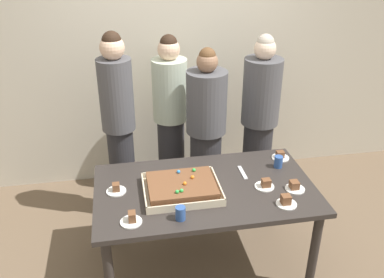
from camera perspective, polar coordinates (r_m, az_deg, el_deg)
The scene contains 17 objects.
ground_plane at distance 3.73m, azimuth 1.61°, elevation -16.48°, with size 12.00×12.00×0.00m, color brown.
interior_back_panel at distance 4.41m, azimuth -2.48°, elevation 13.02°, with size 8.00×0.12×3.00m, color beige.
party_table at distance 3.30m, azimuth 1.76°, elevation -7.87°, with size 1.69×0.97×0.77m.
sheet_cake at distance 3.17m, azimuth -1.41°, elevation -6.60°, with size 0.57×0.47×0.11m.
plated_slice_near_left at distance 3.24m, azimuth -10.24°, elevation -6.74°, with size 0.15×0.15×0.07m.
plated_slice_near_right at distance 2.92m, azimuth -8.20°, elevation -10.72°, with size 0.15×0.15×0.08m.
plated_slice_far_left at distance 3.29m, azimuth 9.90°, elevation -6.12°, with size 0.15×0.15×0.07m.
plated_slice_far_right at distance 3.70m, azimuth 11.88°, elevation -2.29°, with size 0.15×0.15×0.06m.
plated_slice_center_front at distance 3.12m, azimuth 12.64°, elevation -8.28°, with size 0.15×0.15×0.08m.
plated_slice_center_back at distance 3.31m, azimuth 13.74°, elevation -6.31°, with size 0.15×0.15×0.07m.
drink_cup_nearest at distance 3.55m, azimuth 11.63°, elevation -3.04°, with size 0.07×0.07×0.10m, color #2D5199.
drink_cup_middle at distance 2.90m, azimuth -1.57°, elevation -10.03°, with size 0.07×0.07×0.10m, color #2D5199.
cake_server_utensil at distance 3.45m, azimuth 6.87°, elevation -4.53°, with size 0.03×0.20×0.01m, color silver.
person_serving_front at distance 4.21m, azimuth -2.95°, elevation 3.27°, with size 0.34×0.34×1.68m.
person_green_shirt_behind at distance 3.86m, azimuth -9.90°, elevation 1.94°, with size 0.30×0.30×1.80m.
person_striped_tie_right at distance 3.95m, azimuth 1.92°, elevation 1.02°, with size 0.37×0.37×1.64m.
person_far_right_suit at distance 4.14m, azimuth 9.13°, elevation 2.65°, with size 0.36×0.36×1.71m.
Camera 1 is at (-0.58, -2.64, 2.57)m, focal length 39.32 mm.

